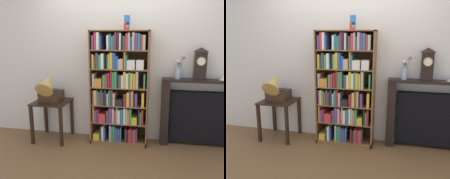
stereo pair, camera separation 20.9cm
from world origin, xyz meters
The scene contains 9 objects.
ground_plane centered at (0.00, 0.00, -0.01)m, with size 7.88×6.40×0.02m, color brown.
wall_back centered at (0.08, 0.34, 1.30)m, with size 4.88×0.08×2.60m, color silver.
bookshelf centered at (-0.01, 0.11, 0.85)m, with size 0.86×0.36×1.73m.
cup_stack centered at (0.10, 0.12, 1.83)m, with size 0.09×0.09×0.20m.
side_table_left centered at (-1.08, 0.03, 0.49)m, with size 0.54×0.54×0.64m.
gramophone centered at (-1.08, -0.04, 0.85)m, with size 0.32×0.47×0.51m.
fireplace_mantel centered at (1.23, 0.21, 0.51)m, with size 1.21×0.21×1.03m.
mantel_clock centered at (1.15, 0.19, 1.26)m, with size 0.16×0.14×0.46m.
flower_vase centered at (0.85, 0.19, 1.17)m, with size 0.13×0.16×0.34m.
Camera 2 is at (0.76, -3.37, 1.67)m, focal length 38.74 mm.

